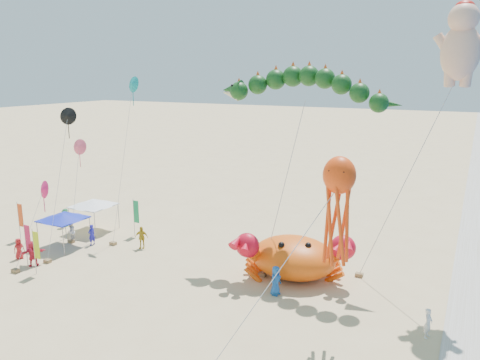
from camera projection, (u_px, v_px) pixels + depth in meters
name	position (u px, v px, depth m)	size (l,w,h in m)	color
ground	(254.00, 290.00, 29.45)	(320.00, 320.00, 0.00)	#D1B784
foam_strip	(464.00, 337.00, 24.13)	(320.00, 320.00, 0.00)	silver
crab_inflatable	(293.00, 256.00, 31.01)	(7.70, 6.57, 3.37)	#F3560C
dragon_kite	(303.00, 92.00, 30.99)	(11.98, 4.64, 13.42)	#103D13
cherub_kite	(461.00, 42.00, 26.69)	(6.11, 2.02, 17.33)	#FFBF9B
octopus_kite	(337.00, 203.00, 22.57)	(5.03, 7.59, 9.50)	#FF440D
canopy_blue	(63.00, 217.00, 36.35)	(3.27, 3.27, 2.71)	gray
canopy_white	(93.00, 203.00, 40.10)	(3.43, 3.43, 2.71)	gray
feather_flags	(57.00, 227.00, 35.17)	(8.27, 9.24, 3.20)	gray
beachgoers	(103.00, 245.00, 34.65)	(31.13, 8.75, 1.85)	red
small_kites	(80.00, 145.00, 36.06)	(5.47, 10.85, 13.14)	#E21962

